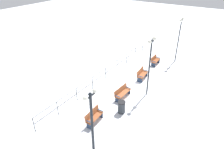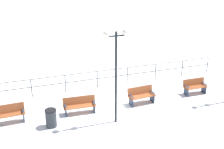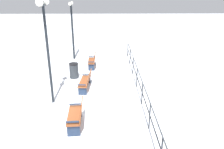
{
  "view_description": "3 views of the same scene",
  "coord_description": "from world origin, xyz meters",
  "px_view_note": "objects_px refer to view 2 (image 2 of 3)",
  "views": [
    {
      "loc": [
        6.3,
        -13.09,
        9.26
      ],
      "look_at": [
        -1.64,
        -0.69,
        1.08
      ],
      "focal_mm": 32.34,
      "sensor_mm": 36.0,
      "label": 1
    },
    {
      "loc": [
        13.93,
        -4.61,
        8.04
      ],
      "look_at": [
        -1.25,
        0.45,
        1.39
      ],
      "focal_mm": 49.6,
      "sensor_mm": 36.0,
      "label": 2
    },
    {
      "loc": [
        -1.22,
        9.12,
        5.0
      ],
      "look_at": [
        -1.4,
        -1.24,
        0.99
      ],
      "focal_mm": 35.63,
      "sensor_mm": 36.0,
      "label": 3
    }
  ],
  "objects_px": {
    "bench_nearest": "(10,114)",
    "trash_bin": "(51,118)",
    "bench_fourth": "(195,86)",
    "lamppost_middle": "(116,55)",
    "bench_second": "(80,105)",
    "bench_third": "(141,95)"
  },
  "relations": [
    {
      "from": "bench_third",
      "to": "trash_bin",
      "type": "bearing_deg",
      "value": -84.3
    },
    {
      "from": "bench_nearest",
      "to": "trash_bin",
      "type": "xyz_separation_m",
      "value": [
        0.99,
        1.87,
        -0.04
      ]
    },
    {
      "from": "bench_fourth",
      "to": "bench_nearest",
      "type": "bearing_deg",
      "value": -89.59
    },
    {
      "from": "lamppost_middle",
      "to": "trash_bin",
      "type": "bearing_deg",
      "value": -100.31
    },
    {
      "from": "bench_nearest",
      "to": "bench_third",
      "type": "distance_m",
      "value": 6.91
    },
    {
      "from": "bench_third",
      "to": "lamppost_middle",
      "type": "xyz_separation_m",
      "value": [
        1.38,
        -1.96,
        3.0
      ]
    },
    {
      "from": "lamppost_middle",
      "to": "trash_bin",
      "type": "xyz_separation_m",
      "value": [
        -0.56,
        -3.08,
        -3.03
      ]
    },
    {
      "from": "bench_fourth",
      "to": "trash_bin",
      "type": "xyz_separation_m",
      "value": [
        0.96,
        -8.5,
        -0.0
      ]
    },
    {
      "from": "bench_second",
      "to": "lamppost_middle",
      "type": "height_order",
      "value": "lamppost_middle"
    },
    {
      "from": "bench_second",
      "to": "bench_fourth",
      "type": "height_order",
      "value": "bench_fourth"
    },
    {
      "from": "bench_second",
      "to": "trash_bin",
      "type": "distance_m",
      "value": 1.81
    },
    {
      "from": "bench_nearest",
      "to": "lamppost_middle",
      "type": "bearing_deg",
      "value": 70.46
    },
    {
      "from": "lamppost_middle",
      "to": "bench_third",
      "type": "bearing_deg",
      "value": 125.21
    },
    {
      "from": "bench_nearest",
      "to": "bench_fourth",
      "type": "height_order",
      "value": "bench_nearest"
    },
    {
      "from": "bench_nearest",
      "to": "lamppost_middle",
      "type": "xyz_separation_m",
      "value": [
        1.55,
        4.95,
        3.0
      ]
    },
    {
      "from": "bench_fourth",
      "to": "lamppost_middle",
      "type": "relative_size",
      "value": 0.3
    },
    {
      "from": "bench_second",
      "to": "bench_third",
      "type": "bearing_deg",
      "value": 92.44
    },
    {
      "from": "trash_bin",
      "to": "bench_nearest",
      "type": "bearing_deg",
      "value": -118.01
    },
    {
      "from": "bench_second",
      "to": "bench_fourth",
      "type": "bearing_deg",
      "value": 93.89
    },
    {
      "from": "bench_second",
      "to": "bench_fourth",
      "type": "xyz_separation_m",
      "value": [
        -0.09,
        6.91,
        0.0
      ]
    },
    {
      "from": "bench_third",
      "to": "bench_second",
      "type": "bearing_deg",
      "value": -94.27
    },
    {
      "from": "bench_second",
      "to": "lamppost_middle",
      "type": "bearing_deg",
      "value": 49.32
    }
  ]
}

